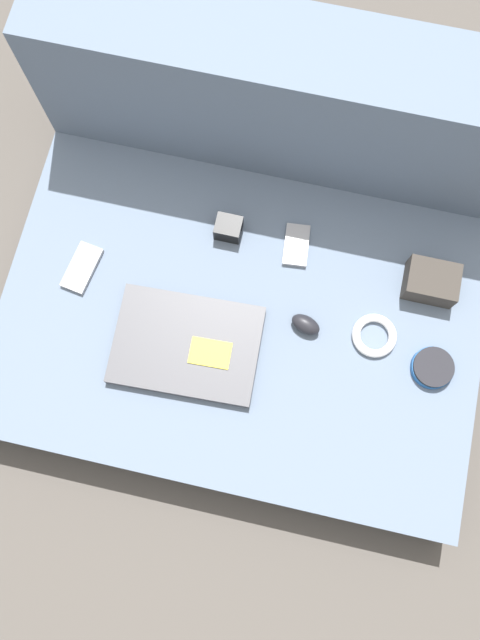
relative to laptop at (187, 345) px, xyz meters
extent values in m
plane|color=#4C4742|center=(0.10, 0.08, -0.14)|extent=(8.00, 8.00, 0.00)
cube|color=slate|center=(0.10, 0.08, -0.08)|extent=(1.09, 0.74, 0.13)
cube|color=slate|center=(0.10, 0.55, 0.10)|extent=(1.09, 0.20, 0.48)
cube|color=#47474C|center=(0.00, 0.00, 0.00)|extent=(0.33, 0.24, 0.02)
cube|color=yellow|center=(0.06, -0.01, 0.01)|extent=(0.09, 0.06, 0.00)
ellipsoid|color=black|center=(0.25, 0.10, 0.01)|extent=(0.08, 0.06, 0.04)
cylinder|color=#1E569E|center=(0.54, 0.07, 0.00)|extent=(0.09, 0.09, 0.02)
cylinder|color=#232328|center=(0.54, 0.07, 0.01)|extent=(0.09, 0.09, 0.01)
cube|color=#99999E|center=(0.19, 0.29, -0.01)|extent=(0.06, 0.10, 0.01)
cube|color=#99999E|center=(-0.28, 0.12, -0.01)|extent=(0.07, 0.12, 0.01)
cube|color=#38332D|center=(0.50, 0.26, 0.02)|extent=(0.11, 0.09, 0.06)
cube|color=black|center=(0.03, 0.29, 0.01)|extent=(0.06, 0.05, 0.05)
torus|color=white|center=(0.40, 0.11, 0.00)|extent=(0.10, 0.10, 0.02)
camera|label=1|loc=(0.18, -0.25, 1.35)|focal=35.00mm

